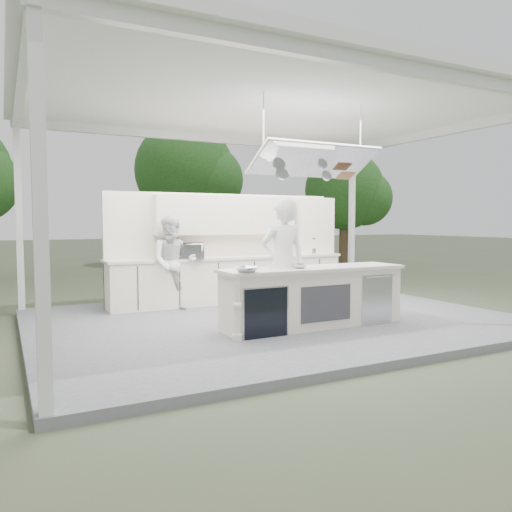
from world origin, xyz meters
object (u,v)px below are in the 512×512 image
back_counter (230,279)px  head_chef (283,263)px  demo_island (313,297)px  sous_chef (173,263)px

back_counter → head_chef: head_chef is taller
demo_island → head_chef: 0.71m
back_counter → head_chef: bearing=-95.4°
head_chef → demo_island: bearing=161.8°
demo_island → back_counter: (-0.18, 2.81, 0.00)m
back_counter → head_chef: 2.67m
demo_island → head_chef: (-0.42, 0.21, 0.54)m
back_counter → sous_chef: 1.44m
demo_island → back_counter: same height
head_chef → sous_chef: size_ratio=1.13×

